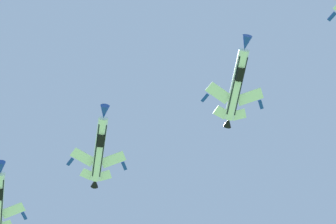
% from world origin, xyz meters
% --- Properties ---
extents(fighter_jet_left_wing, '(10.42, 15.86, 4.38)m').
position_xyz_m(fighter_jet_left_wing, '(21.58, 26.04, 93.26)').
color(fighter_jet_left_wing, white).
extents(fighter_jet_right_wing, '(10.38, 15.86, 4.39)m').
position_xyz_m(fighter_jet_right_wing, '(4.82, 46.14, 95.15)').
color(fighter_jet_right_wing, white).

